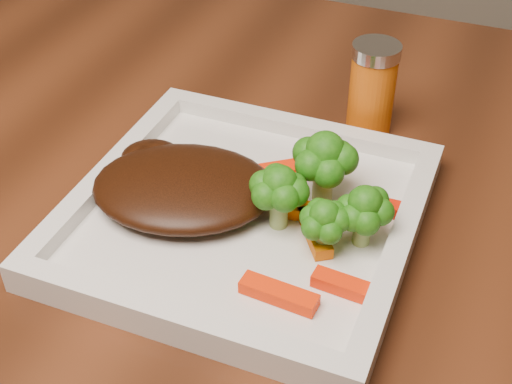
% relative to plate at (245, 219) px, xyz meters
% --- Properties ---
extents(plate, '(0.27, 0.27, 0.01)m').
position_rel_plate_xyz_m(plate, '(0.00, 0.00, 0.00)').
color(plate, white).
rests_on(plate, dining_table).
extents(steak, '(0.17, 0.15, 0.03)m').
position_rel_plate_xyz_m(steak, '(-0.05, -0.00, 0.02)').
color(steak, black).
rests_on(steak, plate).
extents(broccoli_0, '(0.07, 0.07, 0.07)m').
position_rel_plate_xyz_m(broccoli_0, '(0.05, 0.04, 0.04)').
color(broccoli_0, '#276310').
rests_on(broccoli_0, plate).
extents(broccoli_1, '(0.06, 0.06, 0.06)m').
position_rel_plate_xyz_m(broccoli_1, '(0.10, 0.00, 0.04)').
color(broccoli_1, '#2B5C0F').
rests_on(broccoli_1, plate).
extents(broccoli_2, '(0.06, 0.06, 0.06)m').
position_rel_plate_xyz_m(broccoli_2, '(0.07, -0.02, 0.04)').
color(broccoli_2, '#127115').
rests_on(broccoli_2, plate).
extents(broccoli_3, '(0.07, 0.07, 0.06)m').
position_rel_plate_xyz_m(broccoli_3, '(0.03, -0.00, 0.04)').
color(broccoli_3, '#157213').
rests_on(broccoli_3, plate).
extents(carrot_0, '(0.06, 0.02, 0.01)m').
position_rel_plate_xyz_m(carrot_0, '(0.06, -0.08, 0.01)').
color(carrot_0, '#F12B03').
rests_on(carrot_0, plate).
extents(carrot_1, '(0.05, 0.02, 0.01)m').
position_rel_plate_xyz_m(carrot_1, '(0.10, -0.05, 0.01)').
color(carrot_1, red).
rests_on(carrot_1, plate).
extents(carrot_3, '(0.05, 0.01, 0.01)m').
position_rel_plate_xyz_m(carrot_3, '(0.10, 0.04, 0.01)').
color(carrot_3, red).
rests_on(carrot_3, plate).
extents(carrot_4, '(0.06, 0.05, 0.01)m').
position_rel_plate_xyz_m(carrot_4, '(0.02, 0.06, 0.01)').
color(carrot_4, '#F62704').
rests_on(carrot_4, plate).
extents(carrot_5, '(0.04, 0.05, 0.01)m').
position_rel_plate_xyz_m(carrot_5, '(0.06, -0.01, 0.01)').
color(carrot_5, '#D25D03').
rests_on(carrot_5, plate).
extents(carrot_6, '(0.06, 0.03, 0.01)m').
position_rel_plate_xyz_m(carrot_6, '(0.05, 0.02, 0.01)').
color(carrot_6, '#FD6C04').
rests_on(carrot_6, plate).
extents(spice_shaker, '(0.05, 0.05, 0.09)m').
position_rel_plate_xyz_m(spice_shaker, '(0.06, 0.17, 0.04)').
color(spice_shaker, '#D35A0B').
rests_on(spice_shaker, dining_table).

